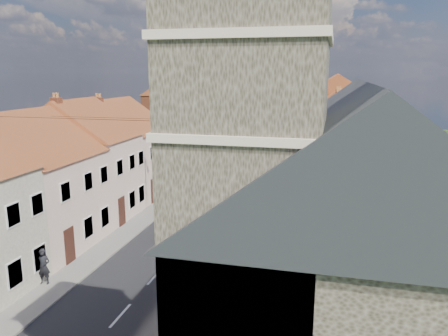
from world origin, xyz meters
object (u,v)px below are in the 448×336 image
at_px(car_mid, 207,174).
at_px(lamppost, 158,169).
at_px(church, 343,232).
at_px(pedestrian_left, 43,267).
at_px(car_far, 236,151).
at_px(pedestrian_right, 227,272).

bearing_deg(car_mid, lamppost, -109.18).
relative_size(church, lamppost, 2.53).
height_order(church, pedestrian_left, church).
bearing_deg(church, car_mid, 114.42).
distance_m(car_mid, car_far, 13.46).
relative_size(lamppost, pedestrian_left, 3.19).
height_order(church, car_mid, church).
distance_m(car_mid, pedestrian_left, 23.39).
height_order(car_mid, pedestrian_left, pedestrian_left).
height_order(pedestrian_left, pedestrian_right, pedestrian_left).
height_order(lamppost, pedestrian_left, lamppost).
xyz_separation_m(church, pedestrian_left, (-14.46, 4.35, -4.82)).
distance_m(pedestrian_left, pedestrian_right, 9.39).
bearing_deg(pedestrian_right, church, 119.96).
relative_size(church, pedestrian_left, 8.09).
relative_size(church, pedestrian_right, 9.49).
xyz_separation_m(lamppost, pedestrian_right, (7.90, -10.37, -2.62)).
distance_m(church, pedestrian_left, 15.85).
height_order(car_mid, pedestrian_right, pedestrian_right).
bearing_deg(pedestrian_left, church, -30.40).
bearing_deg(pedestrian_left, lamppost, 70.38).
bearing_deg(pedestrian_left, pedestrian_right, -1.62).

